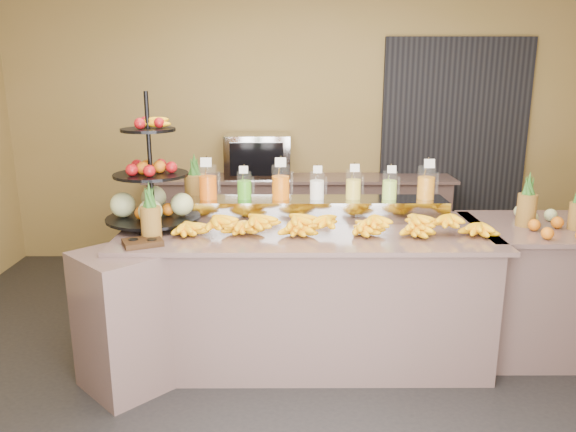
{
  "coord_description": "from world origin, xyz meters",
  "views": [
    {
      "loc": [
        -0.14,
        -3.35,
        1.98
      ],
      "look_at": [
        -0.13,
        0.3,
        1.03
      ],
      "focal_mm": 35.0,
      "sensor_mm": 36.0,
      "label": 1
    }
  ],
  "objects_px": {
    "banana_heap": "(332,220)",
    "oven_warmer": "(258,156)",
    "pitcher_tray": "(317,209)",
    "right_fruit_pile": "(555,221)",
    "condiment_caddy": "(143,242)",
    "fruit_stand": "(158,192)"
  },
  "relations": [
    {
      "from": "banana_heap",
      "to": "oven_warmer",
      "type": "xyz_separation_m",
      "value": [
        -0.58,
        2.03,
        0.13
      ]
    },
    {
      "from": "fruit_stand",
      "to": "oven_warmer",
      "type": "distance_m",
      "value": 1.92
    },
    {
      "from": "banana_heap",
      "to": "right_fruit_pile",
      "type": "xyz_separation_m",
      "value": [
        1.49,
        0.04,
        -0.02
      ]
    },
    {
      "from": "right_fruit_pile",
      "to": "oven_warmer",
      "type": "height_order",
      "value": "oven_warmer"
    },
    {
      "from": "banana_heap",
      "to": "condiment_caddy",
      "type": "relative_size",
      "value": 9.49
    },
    {
      "from": "pitcher_tray",
      "to": "right_fruit_pile",
      "type": "bearing_deg",
      "value": -11.73
    },
    {
      "from": "banana_heap",
      "to": "pitcher_tray",
      "type": "bearing_deg",
      "value": 102.14
    },
    {
      "from": "pitcher_tray",
      "to": "right_fruit_pile",
      "type": "xyz_separation_m",
      "value": [
        1.57,
        -0.33,
        -0.0
      ]
    },
    {
      "from": "fruit_stand",
      "to": "oven_warmer",
      "type": "xyz_separation_m",
      "value": [
        0.6,
        1.82,
        -0.02
      ]
    },
    {
      "from": "fruit_stand",
      "to": "oven_warmer",
      "type": "bearing_deg",
      "value": 88.29
    },
    {
      "from": "pitcher_tray",
      "to": "banana_heap",
      "type": "distance_m",
      "value": 0.37
    },
    {
      "from": "banana_heap",
      "to": "oven_warmer",
      "type": "bearing_deg",
      "value": 106.05
    },
    {
      "from": "condiment_caddy",
      "to": "right_fruit_pile",
      "type": "height_order",
      "value": "right_fruit_pile"
    },
    {
      "from": "banana_heap",
      "to": "oven_warmer",
      "type": "relative_size",
      "value": 3.38
    },
    {
      "from": "condiment_caddy",
      "to": "right_fruit_pile",
      "type": "xyz_separation_m",
      "value": [
        2.68,
        0.3,
        0.05
      ]
    },
    {
      "from": "banana_heap",
      "to": "condiment_caddy",
      "type": "bearing_deg",
      "value": -167.58
    },
    {
      "from": "right_fruit_pile",
      "to": "oven_warmer",
      "type": "relative_size",
      "value": 0.66
    },
    {
      "from": "fruit_stand",
      "to": "right_fruit_pile",
      "type": "distance_m",
      "value": 2.68
    },
    {
      "from": "right_fruit_pile",
      "to": "pitcher_tray",
      "type": "bearing_deg",
      "value": 168.27
    },
    {
      "from": "condiment_caddy",
      "to": "pitcher_tray",
      "type": "bearing_deg",
      "value": 29.44
    },
    {
      "from": "pitcher_tray",
      "to": "fruit_stand",
      "type": "height_order",
      "value": "fruit_stand"
    },
    {
      "from": "condiment_caddy",
      "to": "right_fruit_pile",
      "type": "bearing_deg",
      "value": 6.36
    }
  ]
}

